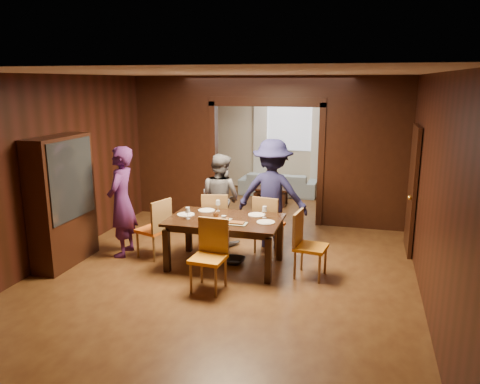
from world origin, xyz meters
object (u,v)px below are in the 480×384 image
(person_navy, at_px, (272,194))
(hutch, at_px, (62,201))
(person_purple, at_px, (122,202))
(dining_table, at_px, (225,242))
(chair_near, at_px, (208,256))
(sofa, at_px, (279,184))
(chair_right, at_px, (311,245))
(chair_left, at_px, (153,228))
(chair_far_l, at_px, (216,219))
(person_grey, at_px, (220,199))
(chair_far_r, at_px, (269,223))
(coffee_table, at_px, (271,196))

(person_navy, xyz_separation_m, hutch, (-2.96, -1.61, 0.07))
(person_purple, relative_size, dining_table, 1.05)
(chair_near, bearing_deg, sofa, 94.81)
(person_navy, relative_size, hutch, 0.93)
(person_navy, relative_size, chair_right, 1.92)
(chair_left, bearing_deg, chair_near, 72.09)
(person_navy, distance_m, chair_far_l, 1.06)
(person_navy, xyz_separation_m, chair_near, (-0.49, -1.96, -0.44))
(dining_table, relative_size, chair_right, 1.76)
(person_grey, distance_m, sofa, 3.83)
(person_navy, xyz_separation_m, chair_far_r, (0.01, -0.27, -0.44))
(chair_far_r, height_order, hutch, hutch)
(coffee_table, distance_m, hutch, 5.02)
(person_purple, bearing_deg, chair_far_r, 101.48)
(chair_far_l, relative_size, chair_far_r, 1.00)
(dining_table, bearing_deg, chair_near, -87.91)
(chair_far_l, bearing_deg, chair_right, 140.58)
(sofa, xyz_separation_m, chair_far_l, (-0.34, -4.03, 0.20))
(dining_table, height_order, chair_far_r, chair_far_r)
(person_navy, relative_size, coffee_table, 2.32)
(chair_far_l, xyz_separation_m, chair_far_r, (0.93, 0.02, 0.00))
(coffee_table, bearing_deg, chair_near, -88.94)
(person_navy, distance_m, dining_table, 1.31)
(dining_table, bearing_deg, sofa, 90.71)
(sofa, height_order, chair_right, chair_right)
(chair_right, bearing_deg, person_grey, 65.09)
(person_navy, distance_m, chair_left, 2.07)
(person_grey, height_order, chair_far_r, person_grey)
(chair_left, height_order, chair_far_r, same)
(chair_right, bearing_deg, chair_far_l, 71.46)
(coffee_table, bearing_deg, person_grey, -97.08)
(person_purple, relative_size, hutch, 0.90)
(person_purple, distance_m, coffee_table, 4.20)
(person_purple, bearing_deg, sofa, 153.16)
(person_grey, bearing_deg, chair_left, 69.53)
(chair_right, height_order, hutch, hutch)
(person_purple, xyz_separation_m, chair_far_l, (1.35, 0.76, -0.41))
(chair_far_l, distance_m, chair_near, 1.73)
(person_grey, xyz_separation_m, chair_far_r, (0.92, -0.23, -0.31))
(person_grey, bearing_deg, dining_table, 131.45)
(person_grey, xyz_separation_m, dining_table, (0.40, -1.04, -0.41))
(coffee_table, bearing_deg, person_navy, -78.19)
(chair_right, bearing_deg, chair_left, 94.69)
(chair_right, relative_size, chair_near, 1.00)
(chair_far_l, bearing_deg, person_purple, 16.60)
(person_grey, bearing_deg, hutch, 58.04)
(sofa, distance_m, chair_left, 4.89)
(chair_far_r, bearing_deg, chair_left, 30.94)
(person_purple, distance_m, person_grey, 1.69)
(sofa, distance_m, chair_near, 5.71)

